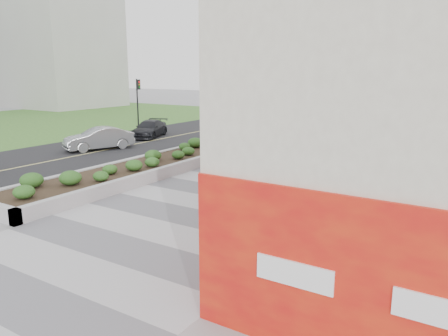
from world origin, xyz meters
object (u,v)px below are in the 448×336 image
(traffic_signal_near, at_px, (239,101))
(car_dark, at_px, (149,129))
(traffic_signal_far, at_px, (138,97))
(planter, at_px, (162,161))
(car_silver, at_px, (99,139))
(skateboarder, at_px, (284,162))

(traffic_signal_near, distance_m, car_dark, 7.01)
(traffic_signal_near, distance_m, traffic_signal_far, 9.21)
(planter, bearing_deg, car_silver, 162.83)
(traffic_signal_far, relative_size, skateboarder, 2.81)
(traffic_signal_near, xyz_separation_m, car_silver, (-5.23, -8.35, -2.06))
(planter, distance_m, car_dark, 11.06)
(traffic_signal_near, height_order, car_silver, traffic_signal_near)
(traffic_signal_near, bearing_deg, car_dark, -156.14)
(traffic_signal_far, bearing_deg, planter, -42.46)
(planter, relative_size, skateboarder, 12.02)
(skateboarder, relative_size, car_silver, 0.35)
(traffic_signal_far, xyz_separation_m, skateboarder, (16.95, -8.54, -2.00))
(car_dark, bearing_deg, traffic_signal_near, 3.13)
(planter, height_order, traffic_signal_near, traffic_signal_near)
(traffic_signal_near, distance_m, car_silver, 10.07)
(traffic_signal_near, bearing_deg, planter, -80.65)
(planter, height_order, car_dark, car_dark)
(traffic_signal_near, relative_size, skateboarder, 2.81)
(planter, bearing_deg, car_dark, 135.11)
(traffic_signal_near, xyz_separation_m, traffic_signal_far, (-9.20, -0.50, 0.00))
(skateboarder, distance_m, car_dark, 15.24)
(planter, distance_m, traffic_signal_far, 15.00)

